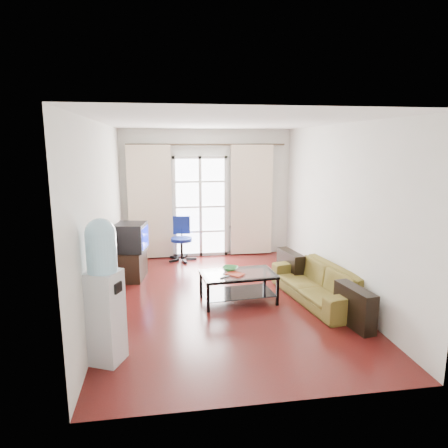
# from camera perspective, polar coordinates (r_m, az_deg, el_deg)

# --- Properties ---
(floor) EXTENTS (5.20, 5.20, 0.00)m
(floor) POSITION_cam_1_polar(r_m,az_deg,el_deg) (6.38, 0.31, -10.67)
(floor) COLOR #581814
(floor) RESTS_ON ground
(ceiling) EXTENTS (5.20, 5.20, 0.00)m
(ceiling) POSITION_cam_1_polar(r_m,az_deg,el_deg) (5.92, 0.34, 14.35)
(ceiling) COLOR white
(ceiling) RESTS_ON wall_back
(wall_back) EXTENTS (3.60, 0.02, 2.70)m
(wall_back) POSITION_cam_1_polar(r_m,az_deg,el_deg) (8.55, -2.45, 4.36)
(wall_back) COLOR silver
(wall_back) RESTS_ON floor
(wall_front) EXTENTS (3.60, 0.02, 2.70)m
(wall_front) POSITION_cam_1_polar(r_m,az_deg,el_deg) (3.53, 7.09, -5.93)
(wall_front) COLOR silver
(wall_front) RESTS_ON floor
(wall_left) EXTENTS (0.02, 5.20, 2.70)m
(wall_left) POSITION_cam_1_polar(r_m,az_deg,el_deg) (5.99, -16.93, 0.85)
(wall_left) COLOR silver
(wall_left) RESTS_ON floor
(wall_right) EXTENTS (0.02, 5.20, 2.70)m
(wall_right) POSITION_cam_1_polar(r_m,az_deg,el_deg) (6.53, 16.12, 1.73)
(wall_right) COLOR silver
(wall_right) RESTS_ON floor
(french_door) EXTENTS (1.16, 0.06, 2.15)m
(french_door) POSITION_cam_1_polar(r_m,az_deg,el_deg) (8.52, -3.40, 2.46)
(french_door) COLOR white
(french_door) RESTS_ON wall_back
(curtain_rod) EXTENTS (3.30, 0.04, 0.04)m
(curtain_rod) POSITION_cam_1_polar(r_m,az_deg,el_deg) (8.39, -2.43, 11.28)
(curtain_rod) COLOR #4C3F2D
(curtain_rod) RESTS_ON wall_back
(curtain_left) EXTENTS (0.90, 0.07, 2.35)m
(curtain_left) POSITION_cam_1_polar(r_m,az_deg,el_deg) (8.40, -10.52, 3.03)
(curtain_left) COLOR #F3E2C4
(curtain_left) RESTS_ON curtain_rod
(curtain_right) EXTENTS (0.90, 0.07, 2.35)m
(curtain_right) POSITION_cam_1_polar(r_m,az_deg,el_deg) (8.61, 3.95, 3.39)
(curtain_right) COLOR #F3E2C4
(curtain_right) RESTS_ON curtain_rod
(radiator) EXTENTS (0.64, 0.12, 0.64)m
(radiator) POSITION_cam_1_polar(r_m,az_deg,el_deg) (8.76, 2.89, -2.26)
(radiator) COLOR gray
(radiator) RESTS_ON floor
(sofa) EXTENTS (2.08, 1.28, 0.54)m
(sofa) POSITION_cam_1_polar(r_m,az_deg,el_deg) (6.41, 13.26, -8.27)
(sofa) COLOR brown
(sofa) RESTS_ON floor
(coffee_table) EXTENTS (1.17, 0.73, 0.45)m
(coffee_table) POSITION_cam_1_polar(r_m,az_deg,el_deg) (6.19, 2.05, -8.45)
(coffee_table) COLOR silver
(coffee_table) RESTS_ON floor
(bowl) EXTENTS (0.42, 0.42, 0.06)m
(bowl) POSITION_cam_1_polar(r_m,az_deg,el_deg) (6.25, 0.90, -6.40)
(bowl) COLOR #338C50
(bowl) RESTS_ON coffee_table
(book) EXTENTS (0.44, 0.44, 0.02)m
(book) POSITION_cam_1_polar(r_m,az_deg,el_deg) (5.98, 1.05, -7.43)
(book) COLOR #A01F13
(book) RESTS_ON coffee_table
(remote) EXTENTS (0.16, 0.13, 0.02)m
(remote) POSITION_cam_1_polar(r_m,az_deg,el_deg) (5.93, 0.12, -7.60)
(remote) COLOR black
(remote) RESTS_ON coffee_table
(tv_stand) EXTENTS (0.57, 0.76, 0.51)m
(tv_stand) POSITION_cam_1_polar(r_m,az_deg,el_deg) (7.42, -13.15, -5.70)
(tv_stand) COLOR black
(tv_stand) RESTS_ON floor
(crt_tv) EXTENTS (0.62, 0.63, 0.50)m
(crt_tv) POSITION_cam_1_polar(r_m,az_deg,el_deg) (7.31, -13.32, -1.85)
(crt_tv) COLOR black
(crt_tv) RESTS_ON tv_stand
(task_chair) EXTENTS (0.66, 0.66, 0.90)m
(task_chair) POSITION_cam_1_polar(r_m,az_deg,el_deg) (8.40, -6.06, -3.36)
(task_chair) COLOR black
(task_chair) RESTS_ON floor
(water_cooler) EXTENTS (0.44, 0.44, 1.63)m
(water_cooler) POSITION_cam_1_polar(r_m,az_deg,el_deg) (4.56, -16.80, -8.87)
(water_cooler) COLOR silver
(water_cooler) RESTS_ON floor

